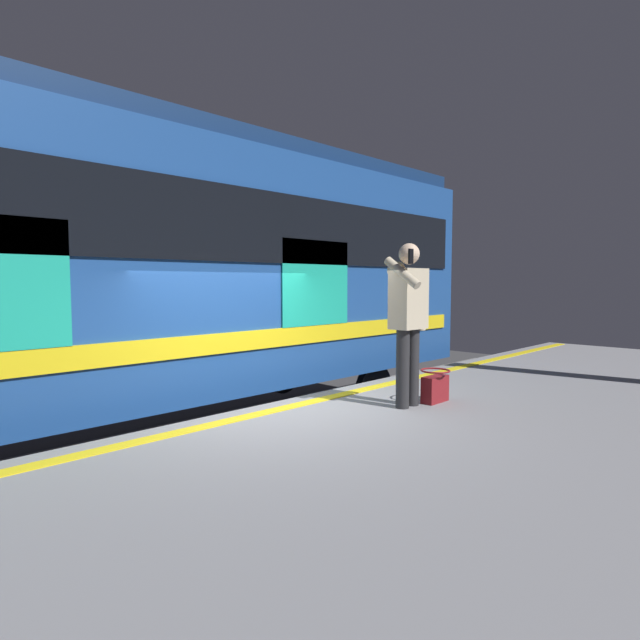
# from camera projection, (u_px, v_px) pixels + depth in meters

# --- Properties ---
(ground_plane) EXTENTS (24.76, 24.76, 0.00)m
(ground_plane) POSITION_uv_depth(u_px,v_px,m) (274.00, 496.00, 5.80)
(ground_plane) COLOR #3D3D3F
(platform) EXTENTS (15.90, 4.82, 1.06)m
(platform) POSITION_uv_depth(u_px,v_px,m) (473.00, 518.00, 4.09)
(platform) COLOR gray
(platform) RESTS_ON ground
(safety_line) EXTENTS (15.59, 0.16, 0.01)m
(safety_line) POSITION_uv_depth(u_px,v_px,m) (292.00, 406.00, 5.52)
(safety_line) COLOR yellow
(safety_line) RESTS_ON platform
(track_rail_near) EXTENTS (20.68, 0.08, 0.16)m
(track_rail_near) POSITION_uv_depth(u_px,v_px,m) (198.00, 457.00, 6.87)
(track_rail_near) COLOR slate
(track_rail_near) RESTS_ON ground
(track_rail_far) EXTENTS (20.68, 0.08, 0.16)m
(track_rail_far) POSITION_uv_depth(u_px,v_px,m) (146.00, 434.00, 7.87)
(track_rail_far) COLOR slate
(track_rail_far) RESTS_ON ground
(train_carriage) EXTENTS (11.24, 2.92, 4.18)m
(train_carriage) POSITION_uv_depth(u_px,v_px,m) (132.00, 263.00, 6.83)
(train_carriage) COLOR #1E478C
(train_carriage) RESTS_ON ground
(passenger) EXTENTS (0.57, 0.55, 1.72)m
(passenger) POSITION_uv_depth(u_px,v_px,m) (408.00, 311.00, 5.46)
(passenger) COLOR #262628
(passenger) RESTS_ON platform
(handbag) EXTENTS (0.36, 0.32, 0.36)m
(handbag) POSITION_uv_depth(u_px,v_px,m) (435.00, 387.00, 5.72)
(handbag) COLOR maroon
(handbag) RESTS_ON platform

